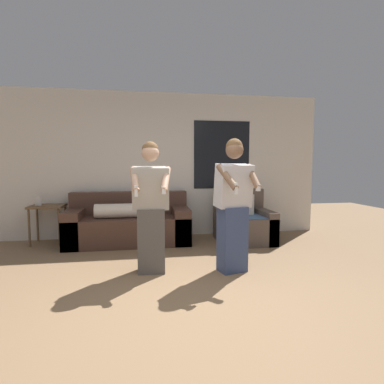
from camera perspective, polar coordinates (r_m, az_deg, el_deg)
The scene contains 7 objects.
ground_plane at distance 2.99m, azimuth -1.70°, elevation -21.85°, with size 14.00×14.00×0.00m, color #846647.
wall_back at distance 5.73m, azimuth -5.52°, elevation 5.12°, with size 6.15×0.07×2.70m.
couch at distance 5.36m, azimuth -11.87°, elevation -6.04°, with size 2.07×0.85×0.87m.
armchair at distance 5.43m, azimuth 9.73°, elevation -5.95°, with size 0.92×0.90×0.91m.
side_table at distance 5.73m, azimuth -25.85°, elevation -3.28°, with size 0.55×0.47×0.82m.
person_left at distance 3.77m, azimuth -7.82°, elevation -3.00°, with size 0.51×0.49×1.65m.
person_right at distance 3.80m, azimuth 7.88°, elevation -2.54°, with size 0.51×0.56×1.68m.
Camera 1 is at (-0.34, -2.64, 1.36)m, focal length 28.00 mm.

